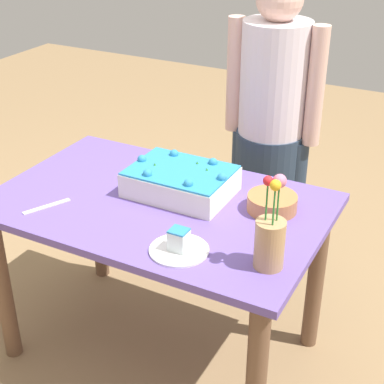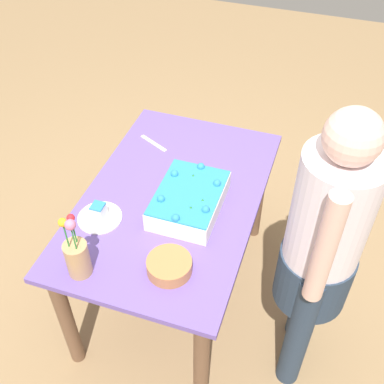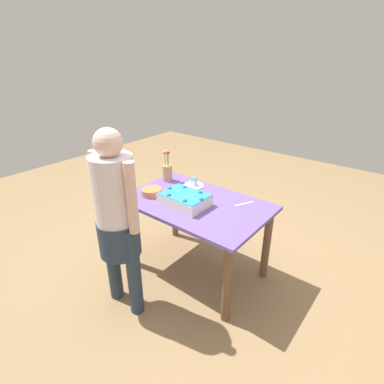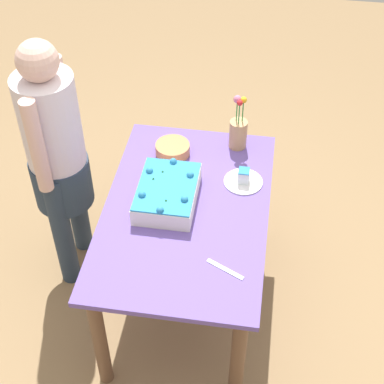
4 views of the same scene
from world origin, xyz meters
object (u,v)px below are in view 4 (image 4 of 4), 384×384
at_px(flower_vase, 238,131).
at_px(person_standing, 56,152).
at_px(cake_knife, 225,269).
at_px(serving_plate_with_slice, 243,179).
at_px(sheet_cake, 167,193).
at_px(fruit_bowl, 173,149).

distance_m(flower_vase, person_standing, 0.97).
relative_size(cake_knife, person_standing, 0.13).
distance_m(serving_plate_with_slice, cake_knife, 0.58).
bearing_deg(flower_vase, cake_knife, 2.05).
height_order(flower_vase, person_standing, person_standing).
xyz_separation_m(sheet_cake, cake_knife, (0.39, 0.33, -0.05)).
distance_m(sheet_cake, serving_plate_with_slice, 0.41).
relative_size(serving_plate_with_slice, fruit_bowl, 1.08).
bearing_deg(person_standing, flower_vase, 20.75).
distance_m(sheet_cake, fruit_bowl, 0.37).
distance_m(flower_vase, fruit_bowl, 0.37).
relative_size(sheet_cake, person_standing, 0.26).
relative_size(serving_plate_with_slice, cake_knife, 1.07).
bearing_deg(cake_knife, serving_plate_with_slice, -66.55).
bearing_deg(serving_plate_with_slice, flower_vase, -168.53).
bearing_deg(serving_plate_with_slice, sheet_cake, -62.11).
xyz_separation_m(cake_knife, flower_vase, (-0.88, -0.03, 0.10)).
height_order(sheet_cake, fruit_bowl, sheet_cake).
bearing_deg(person_standing, sheet_cake, -13.07).
relative_size(flower_vase, person_standing, 0.22).
bearing_deg(sheet_cake, fruit_bowl, -173.90).
bearing_deg(cake_knife, flower_vase, -61.76).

